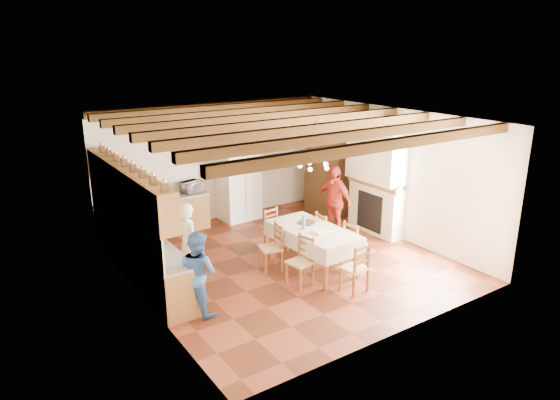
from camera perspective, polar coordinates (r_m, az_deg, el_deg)
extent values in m
cube|color=#451C0E|center=(10.55, 0.46, -7.04)|extent=(6.00, 6.50, 0.02)
cube|color=silver|center=(9.70, 0.50, 9.42)|extent=(6.00, 6.50, 0.02)
cube|color=beige|center=(12.76, -7.80, 4.30)|extent=(6.00, 0.02, 3.00)
cube|color=beige|center=(7.70, 14.30, -4.92)|extent=(6.00, 0.02, 3.00)
cube|color=beige|center=(8.78, -16.01, -2.30)|extent=(0.02, 6.50, 3.00)
cube|color=beige|center=(11.92, 12.55, 3.11)|extent=(0.02, 6.50, 3.00)
cube|color=brown|center=(10.18, -15.73, -5.98)|extent=(0.60, 4.30, 0.86)
cube|color=brown|center=(12.20, -13.48, -1.87)|extent=(2.30, 0.60, 0.86)
cube|color=gray|center=(10.01, -15.94, -3.62)|extent=(0.62, 4.30, 0.04)
cube|color=gray|center=(12.07, -13.63, 0.15)|extent=(2.34, 0.62, 0.04)
cube|color=silver|center=(9.83, -17.66, -2.18)|extent=(0.03, 4.30, 0.60)
cube|color=silver|center=(12.24, -14.21, 1.90)|extent=(2.30, 0.03, 0.60)
cube|color=brown|center=(9.69, -17.11, 1.62)|extent=(0.35, 4.20, 0.70)
cube|color=black|center=(13.40, -1.82, 6.60)|extent=(0.34, 0.03, 0.42)
cube|color=white|center=(12.85, -4.84, 2.03)|extent=(1.00, 0.84, 1.94)
cube|color=#EEE8CC|center=(9.94, 3.79, -3.41)|extent=(1.08, 2.00, 0.05)
cube|color=brown|center=(9.26, 5.27, -7.95)|extent=(0.07, 0.07, 0.81)
cube|color=brown|center=(9.77, 8.88, -6.69)|extent=(0.07, 0.07, 0.81)
cube|color=brown|center=(10.51, -1.00, -4.68)|extent=(0.07, 0.07, 0.81)
cube|color=brown|center=(10.97, 2.47, -3.75)|extent=(0.07, 0.07, 0.81)
torus|color=black|center=(9.53, 3.96, 4.59)|extent=(0.47, 0.47, 0.03)
imported|color=silver|center=(9.38, -10.41, -5.07)|extent=(0.44, 0.63, 1.63)
imported|color=#315489|center=(8.46, -9.39, -8.23)|extent=(0.79, 0.87, 1.46)
imported|color=#AB2C1E|center=(11.76, 6.16, -0.09)|extent=(0.58, 1.05, 1.69)
imported|color=silver|center=(12.32, -10.06, 1.48)|extent=(0.58, 0.48, 0.27)
imported|color=#3A2712|center=(12.59, -5.11, 6.91)|extent=(0.34, 0.34, 0.30)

